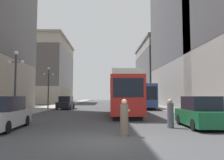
# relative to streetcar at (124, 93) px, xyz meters

# --- Properties ---
(ground_plane) EXTENTS (200.00, 200.00, 0.00)m
(ground_plane) POSITION_rel_streetcar_xyz_m (-1.85, -13.00, -2.10)
(ground_plane) COLOR #424244
(sidewalk_left) EXTENTS (3.50, 120.00, 0.15)m
(sidewalk_left) POSITION_rel_streetcar_xyz_m (-10.50, 27.00, -2.03)
(sidewalk_left) COLOR gray
(sidewalk_left) RESTS_ON ground
(sidewalk_right) EXTENTS (3.50, 120.00, 0.15)m
(sidewalk_right) POSITION_rel_streetcar_xyz_m (6.80, 27.00, -2.03)
(sidewalk_right) COLOR gray
(sidewalk_right) RESTS_ON ground
(streetcar) EXTENTS (2.90, 12.48, 3.89)m
(streetcar) POSITION_rel_streetcar_xyz_m (0.00, 0.00, 0.00)
(streetcar) COLOR black
(streetcar) RESTS_ON ground
(transit_bus) EXTENTS (2.70, 13.00, 3.45)m
(transit_bus) POSITION_rel_streetcar_xyz_m (3.52, 12.23, -0.15)
(transit_bus) COLOR black
(transit_bus) RESTS_ON ground
(parked_car_left_near) EXTENTS (2.02, 4.51, 1.82)m
(parked_car_left_near) POSITION_rel_streetcar_xyz_m (-7.45, 9.65, -1.26)
(parked_car_left_near) COLOR black
(parked_car_left_near) RESTS_ON ground
(parked_car_left_mid) EXTENTS (2.01, 4.73, 1.82)m
(parked_car_left_mid) POSITION_rel_streetcar_xyz_m (-7.45, -9.61, -1.26)
(parked_car_left_mid) COLOR black
(parked_car_left_mid) RESTS_ON ground
(parked_car_right_far) EXTENTS (2.01, 4.33, 1.82)m
(parked_car_right_far) POSITION_rel_streetcar_xyz_m (3.75, -9.18, -1.26)
(parked_car_right_far) COLOR black
(parked_car_right_far) RESTS_ON ground
(pedestrian_crossing_near) EXTENTS (0.38, 0.38, 1.69)m
(pedestrian_crossing_near) POSITION_rel_streetcar_xyz_m (-0.91, -11.72, -1.31)
(pedestrian_crossing_near) COLOR #6B5B4C
(pedestrian_crossing_near) RESTS_ON ground
(pedestrian_crossing_far) EXTENTS (0.37, 0.37, 1.67)m
(pedestrian_crossing_far) POSITION_rel_streetcar_xyz_m (1.97, -9.26, -1.32)
(pedestrian_crossing_far) COLOR #4C4C56
(pedestrian_crossing_far) RESTS_ON ground
(lamp_post_left_near) EXTENTS (1.41, 0.36, 5.51)m
(lamp_post_left_near) POSITION_rel_streetcar_xyz_m (-9.35, -3.40, 1.67)
(lamp_post_left_near) COLOR #333338
(lamp_post_left_near) RESTS_ON sidewalk_left
(lamp_post_left_far) EXTENTS (1.41, 0.36, 5.51)m
(lamp_post_left_far) POSITION_rel_streetcar_xyz_m (-9.35, 7.27, 1.67)
(lamp_post_left_far) COLOR #333338
(lamp_post_left_far) RESTS_ON sidewalk_left
(building_left_midblock) EXTENTS (16.10, 21.52, 16.87)m
(building_left_midblock) POSITION_rel_streetcar_xyz_m (-20.00, 37.82, 6.55)
(building_left_midblock) COLOR #B2A893
(building_left_midblock) RESTS_ON ground
(building_right_corner) EXTENTS (13.23, 23.93, 29.87)m
(building_right_corner) POSITION_rel_streetcar_xyz_m (14.87, 15.84, 13.30)
(building_right_corner) COLOR gray
(building_right_corner) RESTS_ON ground
(building_right_far) EXTENTS (15.62, 24.52, 16.99)m
(building_right_far) POSITION_rel_streetcar_xyz_m (16.07, 41.38, 6.62)
(building_right_far) COLOR gray
(building_right_far) RESTS_ON ground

